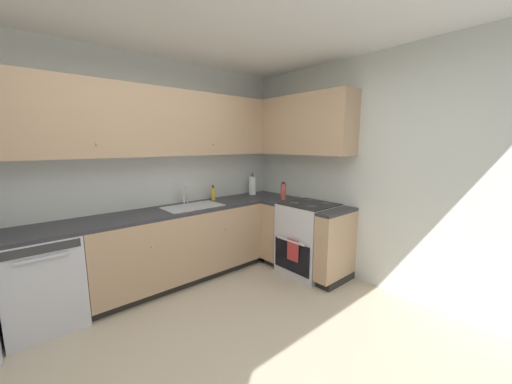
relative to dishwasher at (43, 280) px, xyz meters
The scene contains 16 objects.
ground_plane 1.80m from the dishwasher, 57.58° to the right, with size 4.09×3.55×0.02m, color #BCAD93.
wall_back 1.33m from the dishwasher, 19.19° to the left, with size 4.19×0.05×2.63m, color silver.
wall_right 3.46m from the dishwasher, 26.12° to the right, with size 0.05×3.65×2.63m, color silver.
dishwasher is the anchor object (origin of this frame).
lower_cabinets_back 1.34m from the dishwasher, ahead, with size 2.08×0.62×0.86m.
countertop_back 1.41m from the dishwasher, ahead, with size 3.28×0.60×0.04m, color #2D2D33.
lower_cabinets_right 2.80m from the dishwasher, 16.46° to the right, with size 0.62×1.08×0.86m.
countertop_right 2.83m from the dishwasher, 16.47° to the right, with size 0.60×1.08×0.03m.
oven_range 2.84m from the dishwasher, 17.96° to the right, with size 0.68×0.62×1.04m.
upper_cabinets_back 1.88m from the dishwasher, ahead, with size 2.96×0.34×0.75m.
upper_cabinets_right 3.21m from the dishwasher, 10.37° to the right, with size 0.32×1.63×0.75m.
sink 1.58m from the dishwasher, ahead, with size 0.69×0.40×0.10m.
faucet 1.65m from the dishwasher, ahead, with size 0.07×0.16×0.23m.
soap_bottle 2.03m from the dishwasher, ahead, with size 0.06×0.06×0.20m.
paper_towel_roll 2.70m from the dishwasher, ahead, with size 0.11×0.11×0.33m.
oil_bottle 2.78m from the dishwasher, ahead, with size 0.07×0.07×0.24m.
Camera 1 is at (-1.07, -1.62, 1.65)m, focal length 20.16 mm.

